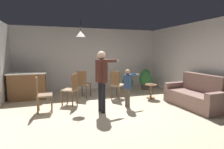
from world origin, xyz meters
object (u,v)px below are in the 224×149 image
(dining_chair_centre_back, at_px, (42,93))
(potted_plant_corner, at_px, (128,82))
(potted_plant_by_wall, at_px, (145,79))
(person_child, at_px, (128,84))
(side_table_by_couch, at_px, (151,90))
(dining_chair_near_wall, at_px, (117,83))
(dining_chair_spare, at_px, (72,88))
(person_adult, at_px, (102,75))
(couch_floral, at_px, (195,96))
(kitchen_counter, at_px, (28,86))
(dining_chair_by_counter, at_px, (83,83))
(spare_remote_on_table, at_px, (151,84))

(dining_chair_centre_back, distance_m, potted_plant_corner, 3.75)
(potted_plant_by_wall, bearing_deg, person_child, -130.08)
(side_table_by_couch, relative_size, dining_chair_near_wall, 0.52)
(dining_chair_spare, xyz_separation_m, potted_plant_corner, (2.47, 1.27, -0.14))
(dining_chair_centre_back, bearing_deg, person_adult, 71.85)
(person_adult, distance_m, potted_plant_by_wall, 3.45)
(couch_floral, bearing_deg, potted_plant_by_wall, 2.49)
(couch_floral, relative_size, potted_plant_by_wall, 2.05)
(dining_chair_spare, bearing_deg, couch_floral, -78.95)
(side_table_by_couch, height_order, dining_chair_spare, dining_chair_spare)
(kitchen_counter, height_order, person_child, person_child)
(kitchen_counter, bearing_deg, potted_plant_corner, 1.50)
(dining_chair_by_counter, height_order, dining_chair_near_wall, same)
(dining_chair_spare, relative_size, potted_plant_corner, 1.36)
(dining_chair_by_counter, relative_size, dining_chair_centre_back, 1.00)
(person_adult, relative_size, dining_chair_by_counter, 1.71)
(dining_chair_by_counter, height_order, potted_plant_corner, dining_chair_by_counter)
(couch_floral, relative_size, kitchen_counter, 1.47)
(kitchen_counter, height_order, person_adult, person_adult)
(person_adult, xyz_separation_m, potted_plant_corner, (1.72, 2.22, -0.65))
(potted_plant_by_wall, bearing_deg, potted_plant_corner, -179.94)
(couch_floral, relative_size, person_child, 1.59)
(kitchen_counter, distance_m, spare_remote_on_table, 4.39)
(side_table_by_couch, relative_size, dining_chair_by_counter, 0.52)
(dining_chair_near_wall, height_order, potted_plant_corner, dining_chair_near_wall)
(couch_floral, relative_size, person_adult, 1.08)
(dining_chair_by_counter, xyz_separation_m, spare_remote_on_table, (2.31, -0.87, -0.01))
(kitchen_counter, relative_size, dining_chair_spare, 1.26)
(couch_floral, xyz_separation_m, dining_chair_by_counter, (-3.12, 2.13, 0.21))
(dining_chair_by_counter, bearing_deg, couch_floral, 1.94)
(dining_chair_near_wall, bearing_deg, person_adult, -70.44)
(potted_plant_by_wall, bearing_deg, couch_floral, -84.07)
(potted_plant_by_wall, bearing_deg, kitchen_counter, -178.76)
(couch_floral, height_order, dining_chair_centre_back, same)
(person_child, relative_size, dining_chair_spare, 1.16)
(dining_chair_spare, bearing_deg, kitchen_counter, 82.50)
(dining_chair_by_counter, bearing_deg, dining_chair_spare, -85.87)
(side_table_by_couch, height_order, potted_plant_by_wall, potted_plant_by_wall)
(potted_plant_corner, bearing_deg, person_adult, -127.75)
(potted_plant_corner, distance_m, spare_remote_on_table, 1.43)
(couch_floral, bearing_deg, spare_remote_on_table, 29.44)
(potted_plant_by_wall, bearing_deg, dining_chair_near_wall, -150.47)
(side_table_by_couch, relative_size, person_child, 0.45)
(kitchen_counter, height_order, dining_chair_near_wall, dining_chair_near_wall)
(couch_floral, xyz_separation_m, potted_plant_by_wall, (-0.27, 2.64, 0.17))
(couch_floral, distance_m, dining_chair_by_counter, 3.79)
(dining_chair_centre_back, bearing_deg, couch_floral, 77.63)
(dining_chair_by_counter, xyz_separation_m, potted_plant_corner, (1.99, 0.51, -0.14))
(side_table_by_couch, bearing_deg, person_child, -150.99)
(side_table_by_couch, distance_m, spare_remote_on_table, 0.21)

